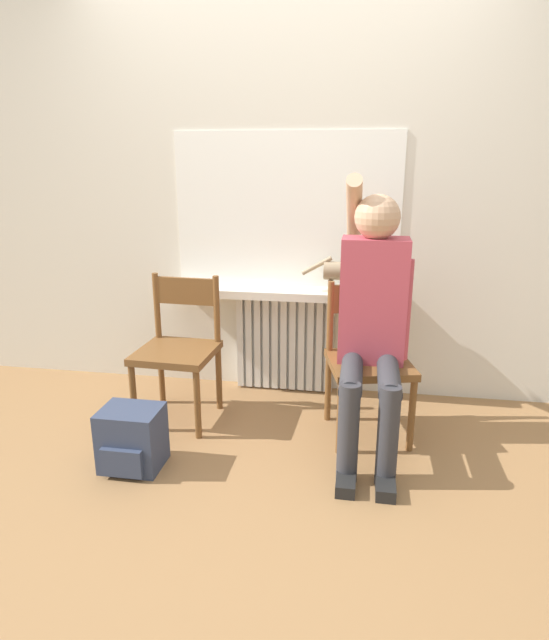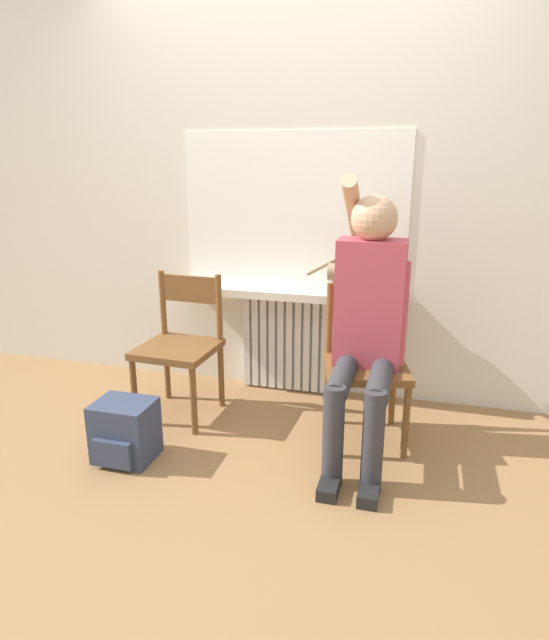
{
  "view_description": "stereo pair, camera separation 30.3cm",
  "coord_description": "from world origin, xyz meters",
  "px_view_note": "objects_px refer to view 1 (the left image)",
  "views": [
    {
      "loc": [
        0.48,
        -2.1,
        1.46
      ],
      "look_at": [
        0.0,
        0.76,
        0.59
      ],
      "focal_mm": 30.0,
      "sensor_mm": 36.0,
      "label": 1
    },
    {
      "loc": [
        0.78,
        -2.04,
        1.46
      ],
      "look_at": [
        0.0,
        0.76,
        0.59
      ],
      "focal_mm": 30.0,
      "sensor_mm": 36.0,
      "label": 2
    }
  ],
  "objects_px": {
    "cat": "(354,271)",
    "backpack": "(132,439)",
    "chair_left": "(179,347)",
    "chair_right": "(368,358)",
    "person": "(373,314)"
  },
  "relations": [
    {
      "from": "cat",
      "to": "backpack",
      "type": "xyz_separation_m",
      "value": [
        -1.02,
        -0.97,
        -0.67
      ]
    },
    {
      "from": "chair_left",
      "to": "cat",
      "type": "height_order",
      "value": "cat"
    },
    {
      "from": "cat",
      "to": "chair_right",
      "type": "bearing_deg",
      "value": -75.85
    },
    {
      "from": "cat",
      "to": "person",
      "type": "bearing_deg",
      "value": -77.79
    },
    {
      "from": "person",
      "to": "backpack",
      "type": "relative_size",
      "value": 4.58
    },
    {
      "from": "cat",
      "to": "backpack",
      "type": "bearing_deg",
      "value": -136.48
    },
    {
      "from": "chair_left",
      "to": "backpack",
      "type": "distance_m",
      "value": 0.63
    },
    {
      "from": "chair_right",
      "to": "backpack",
      "type": "height_order",
      "value": "chair_right"
    },
    {
      "from": "chair_left",
      "to": "cat",
      "type": "bearing_deg",
      "value": 25.7
    },
    {
      "from": "person",
      "to": "backpack",
      "type": "distance_m",
      "value": 1.35
    },
    {
      "from": "chair_left",
      "to": "backpack",
      "type": "bearing_deg",
      "value": -93.14
    },
    {
      "from": "person",
      "to": "backpack",
      "type": "height_order",
      "value": "person"
    },
    {
      "from": "chair_left",
      "to": "person",
      "type": "height_order",
      "value": "person"
    },
    {
      "from": "chair_right",
      "to": "cat",
      "type": "height_order",
      "value": "cat"
    },
    {
      "from": "chair_right",
      "to": "cat",
      "type": "relative_size",
      "value": 1.64
    }
  ]
}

